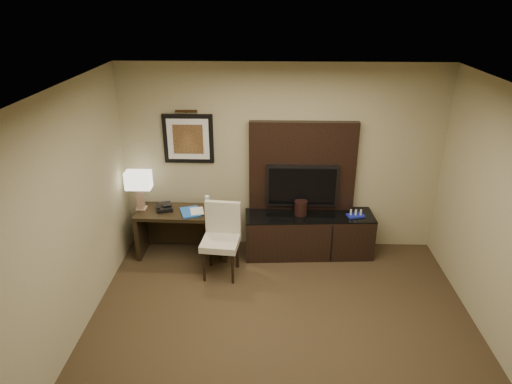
{
  "coord_description": "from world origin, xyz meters",
  "views": [
    {
      "loc": [
        -0.16,
        -3.6,
        3.53
      ],
      "look_at": [
        -0.33,
        1.8,
        1.15
      ],
      "focal_mm": 32.0,
      "sensor_mm": 36.0,
      "label": 1
    }
  ],
  "objects_px": {
    "desk": "(184,232)",
    "water_bottle": "(207,202)",
    "table_lamp": "(139,190)",
    "credenza": "(309,234)",
    "tv": "(302,186)",
    "desk_phone": "(164,207)",
    "ice_bucket": "(301,208)",
    "minibar_tray": "(356,213)",
    "desk_chair": "(221,242)"
  },
  "relations": [
    {
      "from": "credenza",
      "to": "minibar_tray",
      "type": "relative_size",
      "value": 7.49
    },
    {
      "from": "minibar_tray",
      "to": "ice_bucket",
      "type": "bearing_deg",
      "value": 177.47
    },
    {
      "from": "desk",
      "to": "minibar_tray",
      "type": "distance_m",
      "value": 2.48
    },
    {
      "from": "desk_phone",
      "to": "water_bottle",
      "type": "height_order",
      "value": "water_bottle"
    },
    {
      "from": "tv",
      "to": "desk_phone",
      "type": "distance_m",
      "value": 1.97
    },
    {
      "from": "desk_chair",
      "to": "table_lamp",
      "type": "distance_m",
      "value": 1.4
    },
    {
      "from": "desk_phone",
      "to": "minibar_tray",
      "type": "relative_size",
      "value": 0.89
    },
    {
      "from": "credenza",
      "to": "table_lamp",
      "type": "xyz_separation_m",
      "value": [
        -2.4,
        -0.01,
        0.67
      ]
    },
    {
      "from": "tv",
      "to": "water_bottle",
      "type": "xyz_separation_m",
      "value": [
        -1.34,
        -0.11,
        -0.23
      ]
    },
    {
      "from": "credenza",
      "to": "water_bottle",
      "type": "height_order",
      "value": "water_bottle"
    },
    {
      "from": "desk",
      "to": "table_lamp",
      "type": "xyz_separation_m",
      "value": [
        -0.59,
        0.04,
        0.64
      ]
    },
    {
      "from": "desk_phone",
      "to": "ice_bucket",
      "type": "height_order",
      "value": "ice_bucket"
    },
    {
      "from": "desk_chair",
      "to": "ice_bucket",
      "type": "xyz_separation_m",
      "value": [
        1.09,
        0.6,
        0.23
      ]
    },
    {
      "from": "table_lamp",
      "to": "minibar_tray",
      "type": "relative_size",
      "value": 2.4
    },
    {
      "from": "credenza",
      "to": "minibar_tray",
      "type": "xyz_separation_m",
      "value": [
        0.65,
        -0.01,
        0.36
      ]
    },
    {
      "from": "desk_chair",
      "to": "desk_phone",
      "type": "bearing_deg",
      "value": 153.36
    },
    {
      "from": "credenza",
      "to": "desk_phone",
      "type": "height_order",
      "value": "desk_phone"
    },
    {
      "from": "desk",
      "to": "water_bottle",
      "type": "height_order",
      "value": "water_bottle"
    },
    {
      "from": "desk",
      "to": "ice_bucket",
      "type": "relative_size",
      "value": 6.23
    },
    {
      "from": "tv",
      "to": "desk_phone",
      "type": "relative_size",
      "value": 4.65
    },
    {
      "from": "credenza",
      "to": "desk_phone",
      "type": "distance_m",
      "value": 2.1
    },
    {
      "from": "tv",
      "to": "desk_chair",
      "type": "xyz_separation_m",
      "value": [
        -1.1,
        -0.72,
        -0.52
      ]
    },
    {
      "from": "minibar_tray",
      "to": "tv",
      "type": "bearing_deg",
      "value": 168.68
    },
    {
      "from": "desk_chair",
      "to": "credenza",
      "type": "bearing_deg",
      "value": 31.18
    },
    {
      "from": "desk_chair",
      "to": "water_bottle",
      "type": "distance_m",
      "value": 0.72
    },
    {
      "from": "tv",
      "to": "ice_bucket",
      "type": "bearing_deg",
      "value": -96.09
    },
    {
      "from": "desk_chair",
      "to": "desk_phone",
      "type": "height_order",
      "value": "desk_chair"
    },
    {
      "from": "desk",
      "to": "table_lamp",
      "type": "relative_size",
      "value": 2.21
    },
    {
      "from": "credenza",
      "to": "ice_bucket",
      "type": "bearing_deg",
      "value": 166.85
    },
    {
      "from": "credenza",
      "to": "minibar_tray",
      "type": "distance_m",
      "value": 0.74
    },
    {
      "from": "water_bottle",
      "to": "minibar_tray",
      "type": "xyz_separation_m",
      "value": [
        2.1,
        -0.05,
        -0.12
      ]
    },
    {
      "from": "minibar_tray",
      "to": "water_bottle",
      "type": "bearing_deg",
      "value": 178.74
    },
    {
      "from": "desk",
      "to": "water_bottle",
      "type": "xyz_separation_m",
      "value": [
        0.35,
        0.09,
        0.44
      ]
    },
    {
      "from": "desk_chair",
      "to": "ice_bucket",
      "type": "height_order",
      "value": "desk_chair"
    },
    {
      "from": "desk",
      "to": "minibar_tray",
      "type": "height_order",
      "value": "minibar_tray"
    },
    {
      "from": "credenza",
      "to": "tv",
      "type": "distance_m",
      "value": 0.73
    },
    {
      "from": "minibar_tray",
      "to": "credenza",
      "type": "bearing_deg",
      "value": 178.9
    },
    {
      "from": "desk_chair",
      "to": "minibar_tray",
      "type": "distance_m",
      "value": 1.95
    },
    {
      "from": "desk",
      "to": "desk_chair",
      "type": "height_order",
      "value": "desk_chair"
    },
    {
      "from": "desk_chair",
      "to": "tv",
      "type": "bearing_deg",
      "value": 38.89
    },
    {
      "from": "desk",
      "to": "water_bottle",
      "type": "relative_size",
      "value": 6.61
    },
    {
      "from": "credenza",
      "to": "tv",
      "type": "relative_size",
      "value": 1.82
    },
    {
      "from": "tv",
      "to": "desk_phone",
      "type": "xyz_separation_m",
      "value": [
        -1.94,
        -0.18,
        -0.28
      ]
    },
    {
      "from": "desk_chair",
      "to": "desk_phone",
      "type": "distance_m",
      "value": 1.03
    },
    {
      "from": "water_bottle",
      "to": "ice_bucket",
      "type": "height_order",
      "value": "water_bottle"
    },
    {
      "from": "desk_chair",
      "to": "table_lamp",
      "type": "height_order",
      "value": "table_lamp"
    },
    {
      "from": "credenza",
      "to": "desk_phone",
      "type": "bearing_deg",
      "value": 177.62
    },
    {
      "from": "desk_phone",
      "to": "ice_bucket",
      "type": "bearing_deg",
      "value": -16.27
    },
    {
      "from": "desk_phone",
      "to": "minibar_tray",
      "type": "xyz_separation_m",
      "value": [
        2.7,
        0.03,
        -0.07
      ]
    },
    {
      "from": "desk",
      "to": "tv",
      "type": "distance_m",
      "value": 1.83
    }
  ]
}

